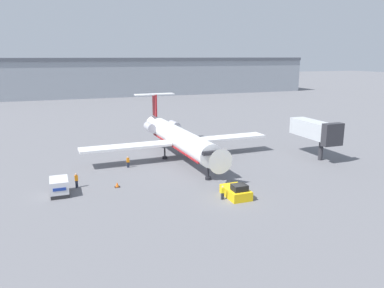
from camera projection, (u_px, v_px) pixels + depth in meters
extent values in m
plane|color=slate|center=(235.00, 199.00, 42.48)|extent=(600.00, 600.00, 0.00)
cube|color=#8C939E|center=(100.00, 79.00, 150.25)|extent=(180.00, 16.00, 14.06)
cube|color=#4C515B|center=(98.00, 59.00, 148.50)|extent=(180.00, 16.80, 1.20)
cylinder|color=white|center=(181.00, 139.00, 57.71)|extent=(3.89, 22.44, 3.20)
cone|color=white|center=(216.00, 159.00, 46.49)|extent=(3.28, 2.66, 3.20)
cube|color=black|center=(213.00, 153.00, 47.29)|extent=(2.74, 0.78, 0.44)
cone|color=white|center=(156.00, 125.00, 69.36)|extent=(2.99, 3.61, 2.88)
cube|color=maroon|center=(181.00, 145.00, 57.95)|extent=(3.50, 20.19, 0.20)
cube|color=white|center=(226.00, 138.00, 61.97)|extent=(13.63, 3.40, 0.36)
cube|color=white|center=(126.00, 147.00, 55.79)|extent=(13.63, 3.40, 0.36)
cylinder|color=#ADADB7|center=(174.00, 125.00, 66.91)|extent=(1.55, 2.97, 1.46)
cylinder|color=#ADADB7|center=(150.00, 127.00, 65.24)|extent=(1.55, 2.97, 1.46)
cube|color=maroon|center=(155.00, 105.00, 69.17)|extent=(0.31, 2.21, 4.02)
cube|color=white|center=(154.00, 94.00, 68.71)|extent=(7.29, 2.02, 0.20)
cylinder|color=black|center=(208.00, 173.00, 49.12)|extent=(0.24, 0.24, 1.81)
cylinder|color=black|center=(208.00, 178.00, 49.28)|extent=(0.80, 0.80, 0.40)
cylinder|color=black|center=(165.00, 153.00, 59.06)|extent=(0.24, 0.24, 1.81)
cylinder|color=black|center=(165.00, 158.00, 59.22)|extent=(0.80, 0.80, 0.40)
cylinder|color=black|center=(189.00, 151.00, 60.60)|extent=(0.24, 0.24, 1.81)
cylinder|color=black|center=(189.00, 155.00, 60.76)|extent=(0.80, 0.80, 0.40)
cube|color=yellow|center=(236.00, 192.00, 43.18)|extent=(2.36, 3.89, 1.07)
cube|color=black|center=(239.00, 188.00, 42.20)|extent=(1.65, 1.40, 0.70)
cube|color=black|center=(229.00, 188.00, 44.92)|extent=(2.12, 0.30, 0.64)
cube|color=#232326|center=(60.00, 193.00, 43.89)|extent=(2.04, 3.18, 0.45)
cube|color=silver|center=(59.00, 185.00, 43.67)|extent=(2.04, 3.18, 1.49)
cube|color=navy|center=(59.00, 190.00, 42.20)|extent=(1.43, 0.04, 0.36)
cube|color=#232838|center=(222.00, 196.00, 42.39)|extent=(0.32, 0.20, 0.79)
cube|color=yellow|center=(223.00, 190.00, 42.23)|extent=(0.40, 0.24, 0.62)
sphere|color=tan|center=(223.00, 187.00, 42.13)|extent=(0.23, 0.23, 0.23)
cube|color=#232838|center=(128.00, 165.00, 54.59)|extent=(0.32, 0.20, 0.79)
cube|color=orange|center=(128.00, 160.00, 54.43)|extent=(0.40, 0.24, 0.63)
sphere|color=tan|center=(128.00, 157.00, 54.33)|extent=(0.23, 0.23, 0.23)
cube|color=#232838|center=(77.00, 184.00, 46.26)|extent=(0.32, 0.20, 0.88)
cube|color=orange|center=(76.00, 178.00, 46.08)|extent=(0.40, 0.24, 0.70)
sphere|color=tan|center=(76.00, 174.00, 45.97)|extent=(0.26, 0.26, 0.26)
cube|color=black|center=(117.00, 187.00, 46.49)|extent=(0.64, 0.64, 0.04)
cone|color=orange|center=(117.00, 184.00, 46.42)|extent=(0.46, 0.46, 0.59)
cylinder|color=#2D2D33|center=(321.00, 150.00, 58.32)|extent=(0.70, 0.70, 3.20)
cube|color=#B2B7BC|center=(312.00, 129.00, 59.94)|extent=(2.60, 8.34, 2.60)
cube|color=#2D2D33|center=(333.00, 135.00, 55.59)|extent=(3.20, 1.20, 3.38)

